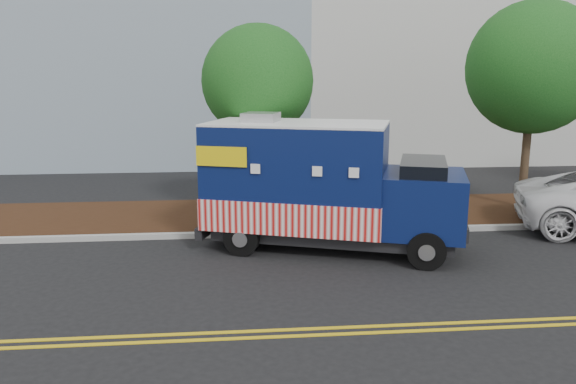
{
  "coord_description": "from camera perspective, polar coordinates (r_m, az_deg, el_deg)",
  "views": [
    {
      "loc": [
        -1.4,
        -13.58,
        4.45
      ],
      "look_at": [
        -0.09,
        0.6,
        1.41
      ],
      "focal_mm": 35.0,
      "sensor_mm": 36.0,
      "label": 1
    }
  ],
  "objects": [
    {
      "name": "centerline_far",
      "position": [
        10.03,
        3.41,
        -14.29
      ],
      "size": [
        120.0,
        0.1,
        0.01
      ],
      "primitive_type": "cube",
      "color": "gold",
      "rests_on": "ground"
    },
    {
      "name": "ground",
      "position": [
        14.36,
        0.6,
        -6.01
      ],
      "size": [
        120.0,
        120.0,
        0.0
      ],
      "primitive_type": "plane",
      "color": "black",
      "rests_on": "ground"
    },
    {
      "name": "mulch_strip",
      "position": [
        17.69,
        -0.56,
        -2.27
      ],
      "size": [
        120.0,
        4.0,
        0.15
      ],
      "primitive_type": "cube",
      "color": "black",
      "rests_on": "ground"
    },
    {
      "name": "curb",
      "position": [
        15.67,
        0.08,
        -4.17
      ],
      "size": [
        120.0,
        0.18,
        0.15
      ],
      "primitive_type": "cube",
      "color": "#9E9E99",
      "rests_on": "ground"
    },
    {
      "name": "food_truck",
      "position": [
        14.3,
        3.2,
        0.38
      ],
      "size": [
        6.94,
        4.3,
        3.45
      ],
      "rotation": [
        0.0,
        0.0,
        -0.32
      ],
      "color": "black",
      "rests_on": "ground"
    },
    {
      "name": "centerline_near",
      "position": [
        10.25,
        3.2,
        -13.67
      ],
      "size": [
        120.0,
        0.1,
        0.01
      ],
      "primitive_type": "cube",
      "color": "gold",
      "rests_on": "ground"
    },
    {
      "name": "sign_post",
      "position": [
        15.9,
        -6.54,
        0.18
      ],
      "size": [
        0.06,
        0.06,
        2.4
      ],
      "primitive_type": "cube",
      "color": "#473828",
      "rests_on": "ground"
    },
    {
      "name": "tree_c",
      "position": [
        19.4,
        23.65,
        11.48
      ],
      "size": [
        4.11,
        4.11,
        6.66
      ],
      "color": "#38281C",
      "rests_on": "ground"
    },
    {
      "name": "tree_b",
      "position": [
        17.13,
        -3.09,
        11.16
      ],
      "size": [
        3.36,
        3.36,
        5.89
      ],
      "color": "#38281C",
      "rests_on": "ground"
    }
  ]
}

